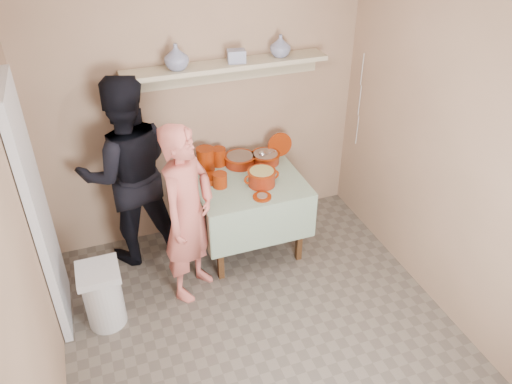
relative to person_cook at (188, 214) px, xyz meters
name	(u,v)px	position (x,y,z in m)	size (l,w,h in m)	color
ground	(271,348)	(0.39, -0.86, -0.79)	(3.50, 3.50, 0.00)	#62584D
tile_panel	(39,213)	(-1.07, 0.09, 0.21)	(0.06, 0.70, 2.00)	silver
plate_stack_a	(205,159)	(0.33, 0.68, 0.09)	(0.17, 0.17, 0.22)	maroon
plate_stack_b	(218,157)	(0.47, 0.73, 0.06)	(0.14, 0.14, 0.17)	maroon
bowl_stack	(220,180)	(0.37, 0.35, 0.04)	(0.13, 0.13, 0.13)	maroon
empty_bowl	(211,179)	(0.32, 0.47, 0.00)	(0.18, 0.18, 0.05)	maroon
propped_lid	(280,145)	(1.07, 0.69, 0.09)	(0.24, 0.24, 0.02)	maroon
vase_right	(280,46)	(1.08, 0.76, 1.03)	(0.18, 0.18, 0.19)	navy
vase_left	(176,57)	(0.16, 0.74, 1.04)	(0.20, 0.20, 0.21)	navy
ceramic_box	(236,56)	(0.67, 0.74, 0.99)	(0.15, 0.11, 0.11)	navy
person_cook	(188,214)	(0.00, 0.00, 0.00)	(0.57, 0.38, 1.57)	#CF6559
person_helper	(128,173)	(-0.37, 0.65, 0.10)	(0.86, 0.67, 1.77)	black
room_shell	(275,168)	(0.39, -0.86, 0.82)	(3.04, 3.54, 2.62)	tan
serving_table	(246,188)	(0.64, 0.42, -0.14)	(0.97, 0.97, 0.76)	#4C2D16
cazuela_meat_a	(240,159)	(0.66, 0.66, 0.03)	(0.30, 0.30, 0.10)	#6A1507
cazuela_meat_b	(266,157)	(0.90, 0.61, 0.03)	(0.28, 0.28, 0.10)	#6A1507
ladle	(263,154)	(0.86, 0.58, 0.09)	(0.08, 0.26, 0.19)	silver
cazuela_rice	(262,176)	(0.73, 0.26, 0.06)	(0.33, 0.25, 0.14)	#6A1507
front_plate	(262,197)	(0.66, 0.06, -0.01)	(0.16, 0.16, 0.03)	maroon
wall_shelf	(226,67)	(0.59, 0.79, 0.89)	(1.80, 0.25, 0.21)	#BBAD8B
trash_bin	(103,296)	(-0.76, -0.15, -0.50)	(0.32, 0.32, 0.56)	silver
electrical_cord	(360,101)	(1.86, 0.62, 0.46)	(0.01, 0.05, 0.90)	silver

